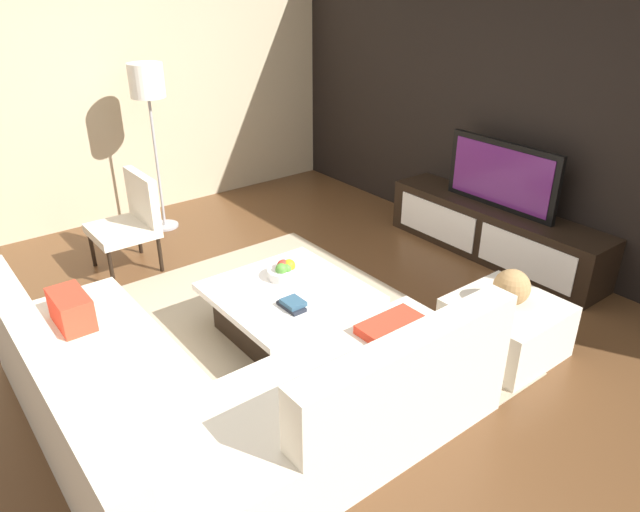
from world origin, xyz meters
TOP-DOWN VIEW (x-y plane):
  - ground_plane at (0.00, 0.00)m, footprint 14.00×14.00m
  - feature_wall_back at (0.00, 2.70)m, footprint 6.40×0.12m
  - side_wall_left at (-3.20, 0.20)m, footprint 0.12×5.20m
  - area_rug at (-0.10, 0.00)m, footprint 2.98×2.40m
  - media_console at (0.00, 2.40)m, footprint 2.20×0.48m
  - television at (0.00, 2.40)m, footprint 1.15×0.06m
  - sectional_couch at (0.52, -0.86)m, footprint 2.40×2.38m
  - coffee_table at (-0.10, 0.10)m, footprint 1.06×1.03m
  - accent_chair_near at (-1.89, -0.36)m, footprint 0.56×0.53m
  - floor_lamp at (-2.58, 0.22)m, footprint 0.34×0.34m
  - ottoman at (1.02, 1.19)m, footprint 0.70×0.70m
  - fruit_bowl at (-0.28, 0.20)m, footprint 0.28×0.28m
  - decorative_ball at (1.02, 1.19)m, footprint 0.26×0.26m
  - book_stack at (0.12, -0.02)m, footprint 0.22×0.13m

SIDE VIEW (x-z plane):
  - ground_plane at x=0.00m, z-range 0.00..0.00m
  - area_rug at x=-0.10m, z-range 0.00..0.01m
  - ottoman at x=1.02m, z-range 0.00..0.40m
  - coffee_table at x=-0.10m, z-range 0.01..0.39m
  - media_console at x=0.00m, z-range 0.00..0.50m
  - sectional_couch at x=0.52m, z-range -0.12..0.70m
  - book_stack at x=0.12m, z-range 0.38..0.44m
  - fruit_bowl at x=-0.28m, z-range 0.36..0.50m
  - accent_chair_near at x=-1.89m, z-range 0.05..0.92m
  - decorative_ball at x=1.02m, z-range 0.40..0.66m
  - television at x=0.00m, z-range 0.50..1.12m
  - feature_wall_back at x=0.00m, z-range 0.00..2.80m
  - side_wall_left at x=-3.20m, z-range 0.00..2.80m
  - floor_lamp at x=-2.58m, z-range 0.59..2.27m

